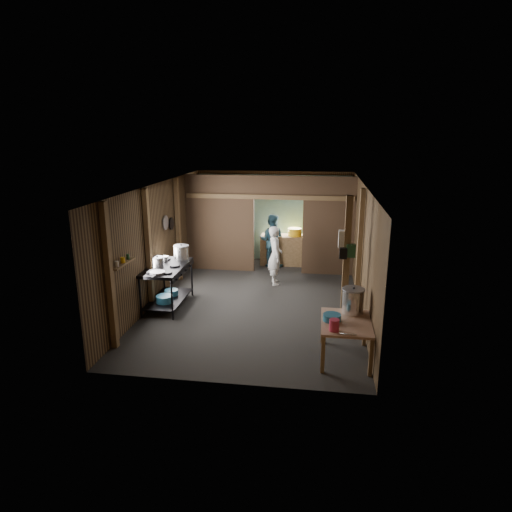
% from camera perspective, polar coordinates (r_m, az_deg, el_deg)
% --- Properties ---
extents(floor, '(4.50, 7.00, 0.00)m').
position_cam_1_polar(floor, '(10.17, 0.16, -5.68)').
color(floor, '#282828').
rests_on(floor, ground).
extents(ceiling, '(4.50, 7.00, 0.00)m').
position_cam_1_polar(ceiling, '(9.54, 0.17, 9.03)').
color(ceiling, '#373634').
rests_on(ceiling, ground).
extents(wall_back, '(4.50, 0.00, 2.60)m').
position_cam_1_polar(wall_back, '(13.17, 2.29, 5.14)').
color(wall_back, brown).
rests_on(wall_back, ground).
extents(wall_front, '(4.50, 0.00, 2.60)m').
position_cam_1_polar(wall_front, '(6.49, -4.16, -6.08)').
color(wall_front, brown).
rests_on(wall_front, ground).
extents(wall_left, '(0.00, 7.00, 2.60)m').
position_cam_1_polar(wall_left, '(10.32, -12.31, 1.84)').
color(wall_left, brown).
rests_on(wall_left, ground).
extents(wall_right, '(0.00, 7.00, 2.60)m').
position_cam_1_polar(wall_right, '(9.73, 13.40, 0.94)').
color(wall_right, brown).
rests_on(wall_right, ground).
extents(partition_left, '(1.85, 0.10, 2.60)m').
position_cam_1_polar(partition_left, '(12.12, -4.61, 4.18)').
color(partition_left, '#4A3522').
rests_on(partition_left, floor).
extents(partition_right, '(1.35, 0.10, 2.60)m').
position_cam_1_polar(partition_right, '(11.83, 9.26, 3.74)').
color(partition_right, '#4A3522').
rests_on(partition_right, floor).
extents(partition_header, '(1.30, 0.10, 0.60)m').
position_cam_1_polar(partition_header, '(11.72, 2.91, 8.77)').
color(partition_header, '#4A3522').
rests_on(partition_header, wall_back).
extents(turquoise_panel, '(4.40, 0.06, 2.50)m').
position_cam_1_polar(turquoise_panel, '(13.12, 2.26, 4.87)').
color(turquoise_panel, '#8BC5BA').
rests_on(turquoise_panel, wall_back).
extents(back_counter, '(1.20, 0.50, 0.85)m').
position_cam_1_polar(back_counter, '(12.80, 3.33, 0.80)').
color(back_counter, '#8F6B48').
rests_on(back_counter, floor).
extents(wall_clock, '(0.20, 0.03, 0.20)m').
position_cam_1_polar(wall_clock, '(12.95, 3.39, 7.63)').
color(wall_clock, silver).
rests_on(wall_clock, wall_back).
extents(post_left_a, '(0.10, 0.12, 2.60)m').
position_cam_1_polar(post_left_a, '(8.00, -18.22, -2.61)').
color(post_left_a, '#8F6B48').
rests_on(post_left_a, floor).
extents(post_left_b, '(0.10, 0.12, 2.60)m').
position_cam_1_polar(post_left_b, '(9.57, -13.55, 0.69)').
color(post_left_b, '#8F6B48').
rests_on(post_left_b, floor).
extents(post_left_c, '(0.10, 0.12, 2.60)m').
position_cam_1_polar(post_left_c, '(11.40, -9.91, 3.26)').
color(post_left_c, '#8F6B48').
rests_on(post_left_c, floor).
extents(post_right, '(0.10, 0.12, 2.60)m').
position_cam_1_polar(post_right, '(9.53, 13.09, 0.66)').
color(post_right, '#8F6B48').
rests_on(post_right, floor).
extents(post_free, '(0.12, 0.12, 2.60)m').
position_cam_1_polar(post_free, '(8.45, 11.44, -1.16)').
color(post_free, '#8F6B48').
rests_on(post_free, floor).
extents(cross_beam, '(4.40, 0.12, 0.12)m').
position_cam_1_polar(cross_beam, '(11.73, 1.64, 7.55)').
color(cross_beam, '#8F6B48').
rests_on(cross_beam, wall_left).
extents(pan_lid_big, '(0.03, 0.34, 0.34)m').
position_cam_1_polar(pan_lid_big, '(10.60, -11.47, 4.19)').
color(pan_lid_big, gray).
rests_on(pan_lid_big, wall_left).
extents(pan_lid_small, '(0.03, 0.30, 0.30)m').
position_cam_1_polar(pan_lid_small, '(10.99, -10.76, 4.09)').
color(pan_lid_small, black).
rests_on(pan_lid_small, wall_left).
extents(wall_shelf, '(0.14, 0.80, 0.03)m').
position_cam_1_polar(wall_shelf, '(8.39, -16.61, -0.93)').
color(wall_shelf, '#8F6B48').
rests_on(wall_shelf, wall_left).
extents(jar_white, '(0.07, 0.07, 0.10)m').
position_cam_1_polar(jar_white, '(8.15, -17.37, -0.98)').
color(jar_white, silver).
rests_on(jar_white, wall_shelf).
extents(jar_yellow, '(0.08, 0.08, 0.10)m').
position_cam_1_polar(jar_yellow, '(8.37, -16.65, -0.50)').
color(jar_yellow, yellow).
rests_on(jar_yellow, wall_shelf).
extents(jar_green, '(0.06, 0.06, 0.10)m').
position_cam_1_polar(jar_green, '(8.56, -16.04, -0.10)').
color(jar_green, '#22522F').
rests_on(jar_green, wall_shelf).
extents(bag_white, '(0.22, 0.15, 0.32)m').
position_cam_1_polar(bag_white, '(8.40, 11.24, 2.14)').
color(bag_white, silver).
rests_on(bag_white, post_free).
extents(bag_green, '(0.16, 0.12, 0.24)m').
position_cam_1_polar(bag_green, '(8.32, 12.05, 0.68)').
color(bag_green, '#22522F').
rests_on(bag_green, post_free).
extents(bag_black, '(0.14, 0.10, 0.20)m').
position_cam_1_polar(bag_black, '(8.30, 11.07, 0.35)').
color(bag_black, black).
rests_on(bag_black, post_free).
extents(gas_range, '(0.80, 1.55, 0.92)m').
position_cam_1_polar(gas_range, '(9.88, -11.22, -3.80)').
color(gas_range, black).
rests_on(gas_range, floor).
extents(prep_table, '(0.82, 1.13, 0.67)m').
position_cam_1_polar(prep_table, '(7.74, 11.33, -10.46)').
color(prep_table, '#A97961').
rests_on(prep_table, floor).
extents(stove_pot_large, '(0.45, 0.45, 0.35)m').
position_cam_1_polar(stove_pot_large, '(10.14, -9.51, 0.39)').
color(stove_pot_large, silver).
rests_on(stove_pot_large, gas_range).
extents(stove_pot_med, '(0.31, 0.31, 0.24)m').
position_cam_1_polar(stove_pot_med, '(9.71, -12.48, -0.79)').
color(stove_pot_med, silver).
rests_on(stove_pot_med, gas_range).
extents(stove_saucepan, '(0.21, 0.21, 0.10)m').
position_cam_1_polar(stove_saucepan, '(10.14, -11.56, -0.30)').
color(stove_saucepan, silver).
rests_on(stove_saucepan, gas_range).
extents(frying_pan, '(0.36, 0.56, 0.07)m').
position_cam_1_polar(frying_pan, '(9.25, -12.48, -2.08)').
color(frying_pan, gray).
rests_on(frying_pan, gas_range).
extents(blue_tub_front, '(0.36, 0.36, 0.15)m').
position_cam_1_polar(blue_tub_front, '(9.75, -11.60, -5.39)').
color(blue_tub_front, '#26698D').
rests_on(blue_tub_front, gas_range).
extents(blue_tub_back, '(0.30, 0.30, 0.12)m').
position_cam_1_polar(blue_tub_back, '(10.14, -10.77, -4.59)').
color(blue_tub_back, '#26698D').
rests_on(blue_tub_back, gas_range).
extents(stock_pot, '(0.43, 0.43, 0.46)m').
position_cam_1_polar(stock_pot, '(7.90, 12.28, -5.66)').
color(stock_pot, silver).
rests_on(stock_pot, prep_table).
extents(wash_basin, '(0.39, 0.39, 0.11)m').
position_cam_1_polar(wash_basin, '(7.57, 9.68, -7.74)').
color(wash_basin, '#26698D').
rests_on(wash_basin, prep_table).
extents(pink_bucket, '(0.21, 0.21, 0.19)m').
position_cam_1_polar(pink_bucket, '(7.20, 9.96, -8.68)').
color(pink_bucket, '#C32E4E').
rests_on(pink_bucket, prep_table).
extents(knife, '(0.30, 0.05, 0.01)m').
position_cam_1_polar(knife, '(7.14, 11.51, -9.74)').
color(knife, silver).
rests_on(knife, prep_table).
extents(yellow_tub, '(0.39, 0.39, 0.22)m').
position_cam_1_polar(yellow_tub, '(12.65, 4.97, 3.07)').
color(yellow_tub, yellow).
rests_on(yellow_tub, back_counter).
extents(cook, '(0.47, 0.61, 1.47)m').
position_cam_1_polar(cook, '(11.05, 2.46, 0.08)').
color(cook, white).
rests_on(cook, floor).
extents(worker_back, '(0.76, 0.61, 1.48)m').
position_cam_1_polar(worker_back, '(12.55, 2.01, 2.01)').
color(worker_back, '#34657D').
rests_on(worker_back, floor).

